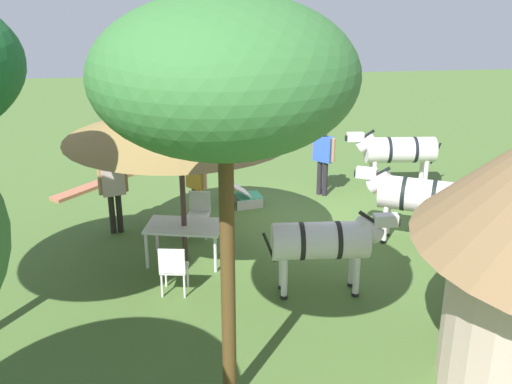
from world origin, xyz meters
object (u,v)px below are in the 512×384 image
Objects in this scene: patio_chair_east_end at (173,267)px; guest_behind_table at (113,186)px; patio_chair_near_lawn at (199,210)px; zebra_by_umbrella at (398,151)px; standing_watcher at (323,154)px; zebra_nearest_camera at (323,241)px; shade_umbrella at (179,118)px; guest_beside_umbrella at (196,181)px; patio_dining_table at (184,229)px; zebra_toward_hut at (415,196)px; striped_lounge_chair at (244,195)px; acacia_tree_far_lawn at (224,77)px.

patio_chair_east_end is 2.99m from guest_behind_table.
zebra_by_umbrella is (-4.85, -2.14, 0.46)m from patio_chair_near_lawn.
standing_watcher reaches higher than zebra_nearest_camera.
shade_umbrella is at bearing 126.48° from zebra_by_umbrella.
guest_beside_umbrella is 0.96× the size of standing_watcher.
patio_chair_east_end is at bearing 134.01° from zebra_by_umbrella.
patio_dining_table is 0.66× the size of zebra_by_umbrella.
standing_watcher reaches higher than zebra_by_umbrella.
guest_behind_table is at bearing 123.46° from patio_chair_east_end.
standing_watcher is 0.85× the size of zebra_toward_hut.
striped_lounge_chair is (-1.36, -2.64, -2.51)m from shade_umbrella.
zebra_toward_hut is (-2.18, -1.72, 0.05)m from zebra_nearest_camera.
zebra_by_umbrella is at bearing -131.38° from standing_watcher.
striped_lounge_chair is 0.18× the size of acacia_tree_far_lawn.
guest_behind_table is (1.71, -0.26, 0.49)m from patio_chair_near_lawn.
patio_chair_east_end is 1.00× the size of patio_chair_near_lawn.
zebra_by_umbrella reaches higher than zebra_nearest_camera.
guest_behind_table reaches higher than zebra_toward_hut.
zebra_by_umbrella is at bearing 13.66° from zebra_toward_hut.
zebra_by_umbrella is at bearing 66.09° from guest_beside_umbrella.
zebra_toward_hut is at bearing -27.73° from guest_behind_table.
shade_umbrella is 2.56m from patio_chair_east_end.
guest_beside_umbrella is at bearing -61.46° from striped_lounge_chair.
patio_chair_near_lawn is (-0.29, -1.20, -2.25)m from shade_umbrella.
patio_dining_table is 0.67× the size of zebra_nearest_camera.
zebra_by_umbrella reaches higher than patio_chair_near_lawn.
patio_chair_near_lawn is at bearing -39.12° from guest_beside_umbrella.
zebra_nearest_camera is at bearing 152.65° from zebra_by_umbrella.
patio_chair_east_end is 4.95m from zebra_toward_hut.
shade_umbrella reaches higher than patio_chair_east_end.
patio_dining_table is 1.78m from guest_beside_umbrella.
guest_behind_table is at bearing 4.94° from patio_chair_near_lawn.
shade_umbrella is 2.48× the size of guest_beside_umbrella.
acacia_tree_far_lawn is (-0.30, 5.70, 3.22)m from guest_beside_umbrella.
zebra_by_umbrella is at bearing 88.89° from striped_lounge_chair.
zebra_nearest_camera reaches higher than striped_lounge_chair.
standing_watcher is 1.89m from zebra_by_umbrella.
patio_dining_table is at bearing 90.00° from patio_chair_near_lawn.
patio_dining_table is 4.53m from standing_watcher.
patio_dining_table is 3.00m from striped_lounge_chair.
patio_chair_east_end is at bearing 81.11° from patio_dining_table.
guest_behind_table reaches higher than patio_chair_east_end.
shade_umbrella reaches higher than guest_behind_table.
patio_dining_table is at bearing -118.80° from zebra_nearest_camera.
guest_beside_umbrella reaches higher than zebra_nearest_camera.
guest_beside_umbrella is at bearing 67.13° from standing_watcher.
guest_beside_umbrella reaches higher than zebra_by_umbrella.
patio_chair_near_lawn is 3.58m from standing_watcher.
striped_lounge_chair is at bearing -164.27° from zebra_nearest_camera.
patio_chair_east_end is (0.19, 1.22, -2.25)m from shade_umbrella.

